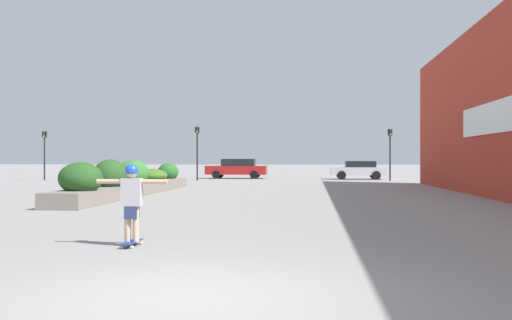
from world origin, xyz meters
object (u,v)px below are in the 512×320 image
Objects in this scene: skateboarder at (132,194)px; traffic_light_left at (197,144)px; traffic_light_right at (390,146)px; traffic_light_far_left at (44,147)px; car_center_left at (237,168)px; skateboard at (132,243)px; car_leftmost at (359,170)px.

traffic_light_left is at bearing 100.88° from skateboarder.
traffic_light_right is at bearing 1.70° from traffic_light_left.
traffic_light_left is 11.13m from traffic_light_far_left.
traffic_light_left is (-2.26, -4.58, 1.78)m from car_center_left.
traffic_light_left reaches higher than skateboard.
skateboarder is at bearing 168.81° from car_leftmost.
car_center_left is at bearing 63.69° from traffic_light_left.
traffic_light_left is at bearing 107.13° from car_leftmost.
car_leftmost is 1.13× the size of traffic_light_right.
car_center_left is 1.31× the size of traffic_light_right.
car_center_left reaches higher than car_leftmost.
car_leftmost is 4.09m from traffic_light_right.
skateboarder is at bearing -61.58° from traffic_light_far_left.
traffic_light_far_left is at bearing -177.47° from traffic_light_left.
traffic_light_left is at bearing 2.53° from traffic_light_far_left.
traffic_light_far_left is at bearing 119.97° from skateboard.
skateboard is at bearing 168.81° from car_leftmost.
traffic_light_left is 13.57m from traffic_light_right.
traffic_light_far_left is (-11.12, -0.49, -0.18)m from traffic_light_left.
traffic_light_far_left is (-16.08, 29.72, 2.34)m from skateboard.
car_center_left is at bearing 20.75° from traffic_light_far_left.
skateboard is at bearing -80.67° from traffic_light_left.
skateboarder is at bearing -105.69° from traffic_light_right.
traffic_light_right reaches higher than car_leftmost.
traffic_light_right is at bearing 75.87° from skateboarder.
skateboard is at bearing -61.58° from traffic_light_far_left.
traffic_light_right is at bearing 75.87° from skateboard.
skateboard is at bearing -175.56° from car_center_left.
traffic_light_far_left is at bearing 110.75° from car_center_left.
traffic_light_left is (-11.65, -3.59, 1.85)m from car_leftmost.
skateboard is 34.46m from car_leftmost.
traffic_light_far_left reaches higher than skateboarder.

